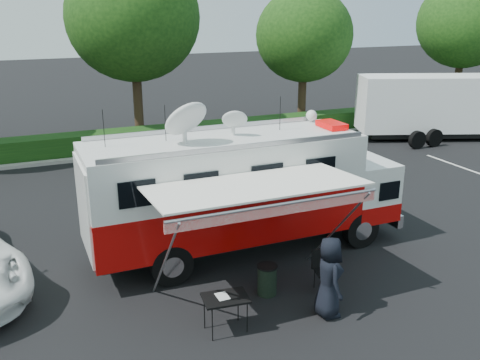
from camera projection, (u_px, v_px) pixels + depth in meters
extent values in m
plane|color=black|center=(247.00, 250.00, 14.92)|extent=(120.00, 120.00, 0.00)
cube|color=#9E998E|center=(231.00, 143.00, 26.00)|extent=(60.00, 0.35, 0.15)
cube|color=black|center=(224.00, 131.00, 26.65)|extent=(60.00, 1.20, 1.00)
cylinder|color=black|center=(138.00, 95.00, 25.53)|extent=(0.44, 0.44, 4.80)
ellipsoid|color=#14380F|center=(133.00, 17.00, 24.42)|extent=(6.14, 6.14, 5.84)
cylinder|color=black|center=(302.00, 92.00, 29.00)|extent=(0.44, 0.44, 4.00)
ellipsoid|color=#14380F|center=(304.00, 35.00, 28.08)|extent=(5.12, 5.12, 4.86)
cylinder|color=black|center=(458.00, 78.00, 33.04)|extent=(0.44, 0.44, 4.40)
ellipsoid|color=#14380F|center=(465.00, 23.00, 32.02)|extent=(5.63, 5.63, 5.35)
cube|color=silver|center=(196.00, 215.00, 17.36)|extent=(0.12, 5.50, 0.01)
cube|color=silver|center=(351.00, 191.00, 19.59)|extent=(0.12, 5.50, 0.01)
cube|color=silver|center=(475.00, 172.00, 21.83)|extent=(0.12, 5.50, 0.01)
cube|color=black|center=(247.00, 233.00, 14.76)|extent=(8.13, 1.32, 0.28)
cylinder|color=black|center=(361.00, 229.00, 14.98)|extent=(1.04, 0.30, 1.04)
cylinder|color=black|center=(322.00, 205.00, 16.80)|extent=(1.04, 0.30, 1.04)
cylinder|color=black|center=(172.00, 265.00, 12.94)|extent=(1.04, 0.30, 1.04)
cylinder|color=black|center=(151.00, 233.00, 14.75)|extent=(1.04, 0.30, 1.04)
cube|color=silver|center=(376.00, 209.00, 16.35)|extent=(0.19, 2.36, 0.38)
cube|color=silver|center=(358.00, 184.00, 15.80)|extent=(1.32, 2.36, 1.61)
cube|color=#AC0806|center=(357.00, 202.00, 15.98)|extent=(1.34, 2.38, 0.52)
cube|color=black|center=(376.00, 172.00, 15.94)|extent=(0.11, 2.06, 0.66)
cube|color=#AC0806|center=(225.00, 212.00, 14.29)|extent=(7.19, 2.36, 1.13)
cube|color=#AC0806|center=(224.00, 192.00, 14.11)|extent=(7.21, 2.38, 0.09)
cube|color=silver|center=(224.00, 167.00, 13.89)|extent=(7.19, 2.36, 1.32)
cube|color=silver|center=(224.00, 140.00, 13.67)|extent=(7.19, 2.36, 0.08)
cube|color=#CC0505|center=(332.00, 125.00, 14.83)|extent=(0.52, 0.90, 0.15)
sphere|color=silver|center=(311.00, 115.00, 15.59)|extent=(0.32, 0.32, 0.32)
ellipsoid|color=silver|center=(186.00, 119.00, 12.95)|extent=(1.13, 1.13, 0.34)
ellipsoid|color=silver|center=(235.00, 119.00, 13.83)|extent=(0.66, 0.66, 0.19)
cylinder|color=black|center=(104.00, 129.00, 12.76)|extent=(0.02, 0.02, 0.95)
cylinder|color=black|center=(165.00, 124.00, 13.32)|extent=(0.02, 0.02, 0.95)
cylinder|color=black|center=(280.00, 114.00, 14.52)|extent=(0.02, 0.02, 0.95)
cube|color=white|center=(255.00, 185.00, 11.72)|extent=(4.73, 2.27, 0.20)
cube|color=red|center=(277.00, 210.00, 10.80)|extent=(4.73, 0.04, 0.26)
cylinder|color=#B2B2B7|center=(278.00, 205.00, 10.75)|extent=(4.73, 0.07, 0.07)
cylinder|color=#B2B2B7|center=(165.00, 261.00, 11.31)|extent=(0.05, 2.46, 2.73)
cylinder|color=#B2B2B7|center=(335.00, 230.00, 12.88)|extent=(0.05, 2.46, 2.73)
imported|color=black|center=(327.00, 314.00, 11.83)|extent=(0.72, 0.98, 1.84)
cube|color=black|center=(225.00, 298.00, 11.00)|extent=(1.00, 0.76, 0.04)
cylinder|color=black|center=(212.00, 324.00, 10.77)|extent=(0.02, 0.02, 0.77)
cylinder|color=black|center=(204.00, 312.00, 11.19)|extent=(0.02, 0.02, 0.77)
cylinder|color=black|center=(247.00, 316.00, 11.05)|extent=(0.02, 0.02, 0.77)
cylinder|color=black|center=(238.00, 305.00, 11.48)|extent=(0.02, 0.02, 0.77)
cube|color=silver|center=(222.00, 296.00, 11.02)|extent=(0.24, 0.33, 0.01)
cube|color=black|center=(325.00, 272.00, 12.70)|extent=(0.56, 0.56, 0.04)
cube|color=black|center=(321.00, 259.00, 12.82)|extent=(0.45, 0.15, 0.51)
cylinder|color=black|center=(322.00, 286.00, 12.54)|extent=(0.02, 0.02, 0.46)
cylinder|color=black|center=(314.00, 279.00, 12.86)|extent=(0.02, 0.02, 0.46)
cylinder|color=black|center=(336.00, 283.00, 12.68)|extent=(0.02, 0.02, 0.46)
cylinder|color=black|center=(327.00, 276.00, 13.00)|extent=(0.02, 0.02, 0.46)
cylinder|color=black|center=(267.00, 281.00, 12.55)|extent=(0.45, 0.45, 0.70)
cylinder|color=black|center=(267.00, 266.00, 12.43)|extent=(0.49, 0.49, 0.04)
cube|color=white|center=(461.00, 103.00, 26.89)|extent=(10.31, 5.63, 2.73)
cube|color=#B20C0C|center=(478.00, 107.00, 25.94)|extent=(9.09, 3.50, 0.43)
cube|color=black|center=(457.00, 132.00, 27.35)|extent=(9.42, 5.09, 0.26)
cylinder|color=black|center=(417.00, 140.00, 25.23)|extent=(0.85, 0.26, 0.85)
cylinder|color=black|center=(392.00, 132.00, 26.86)|extent=(0.85, 0.26, 0.85)
cylinder|color=black|center=(434.00, 138.00, 25.61)|extent=(0.85, 0.26, 0.85)
cylinder|color=black|center=(408.00, 130.00, 27.24)|extent=(0.85, 0.26, 0.85)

